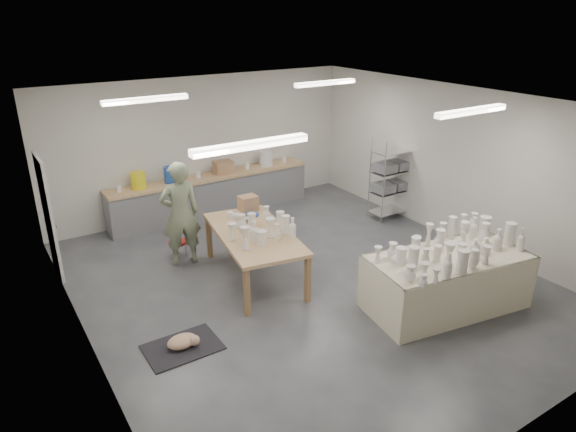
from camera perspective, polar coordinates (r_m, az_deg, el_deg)
room at (r=7.99m, az=1.20°, el=5.73°), size 8.00×8.02×3.00m
back_counter at (r=11.53m, az=-8.48°, el=2.51°), size 4.60×0.60×1.24m
wire_shelf at (r=11.32m, az=11.42°, el=4.25°), size 0.88×0.48×1.80m
drying_table at (r=8.25m, az=17.25°, el=-6.68°), size 2.60×1.54×1.24m
work_table at (r=8.59m, az=-3.72°, el=-1.60°), size 1.50×2.43×1.23m
rug at (r=7.38m, az=-11.63°, el=-14.08°), size 1.00×0.70×0.02m
cat at (r=7.32m, az=-11.51°, el=-13.46°), size 0.43×0.32×0.18m
potter at (r=9.19m, az=-11.89°, el=0.22°), size 0.75×0.55×1.91m
red_stool at (r=9.69m, az=-12.17°, el=-2.96°), size 0.42×0.42×0.32m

